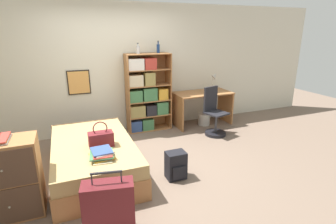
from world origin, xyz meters
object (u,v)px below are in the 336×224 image
Objects in this scene: bed at (94,157)px; bookcase at (146,95)px; desk at (202,102)px; backpack at (176,165)px; book_stack_on_bed at (102,154)px; desk_chair at (214,119)px; suitcase at (109,209)px; bottle_brown at (158,48)px; waste_bin at (204,119)px; desk_lamp at (214,79)px; dresser at (9,179)px; bottle_green at (138,50)px; handbag at (101,139)px.

bed is 1.22× the size of bookcase.
bed is 2.86m from desk.
book_stack_on_bed is at bearing 177.28° from backpack.
backpack is at bearing -127.85° from desk.
bookcase is 1.31m from desk.
desk_chair is at bearing -32.81° from bookcase.
desk is at bearing 46.15° from suitcase.
bottle_brown is 1.89m from waste_bin.
desk is 0.40m from waste_bin.
desk is 0.58m from desk_lamp.
dresser is at bearing 142.47° from suitcase.
desk reaches higher than bed.
bottle_brown reaches higher than bed.
desk reaches higher than waste_bin.
suitcase is 3.31m from bottle_green.
desk_lamp reaches higher than desk.
suitcase is at bearing -136.85° from desk_lamp.
dresser is 3.68m from desk_chair.
desk_lamp reaches higher than backpack.
backpack is at bearing 0.27° from dresser.
bookcase reaches higher than backpack.
bookcase is 2.13m from backpack.
dresser is at bearing -147.14° from bed.
desk_lamp is (2.81, 1.25, 0.79)m from bed.
dresser is 3.51m from bottle_brown.
handbag is 0.83× the size of desk_lamp.
dresser is at bearing -159.81° from desk_chair.
suitcase is (-0.11, -1.18, -0.30)m from handbag.
waste_bin is (2.47, 1.41, -0.48)m from handbag.
bookcase is at bearing -177.20° from bottle_brown.
handbag is 0.23× the size of bookcase.
bottle_green reaches higher than handbag.
bottle_green reaches higher than bookcase.
handbag is 1.39× the size of waste_bin.
waste_bin is at bearing -169.35° from desk_lamp.
bookcase is (1.27, 2.80, 0.47)m from suitcase.
desk is at bearing -4.97° from bottle_green.
backpack is 2.37m from waste_bin.
book_stack_on_bed is at bearing -96.78° from handbag.
suitcase is 1.24m from dresser.
bed reaches higher than waste_bin.
bookcase reaches higher than book_stack_on_bed.
waste_bin is (1.50, 1.83, -0.07)m from backpack.
desk is 4.83× the size of waste_bin.
handbag is 1.18m from dresser.
desk_lamp is at bearing 10.65° from waste_bin.
dresser is 2.07m from backpack.
desk_lamp reaches higher than desk_chair.
bookcase is at bearing 54.34° from handbag.
desk_chair is (-0.33, -0.61, -0.70)m from desk_lamp.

